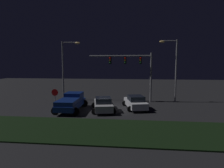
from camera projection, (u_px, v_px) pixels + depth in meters
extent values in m
plane|color=black|center=(108.00, 107.00, 23.04)|extent=(80.00, 80.00, 0.00)
cube|color=black|center=(94.00, 130.00, 14.79)|extent=(27.46, 5.68, 0.10)
cube|color=navy|center=(71.00, 104.00, 21.07)|extent=(2.09, 5.43, 0.55)
cube|color=navy|center=(74.00, 96.00, 22.17)|extent=(1.87, 1.93, 0.85)
cube|color=black|center=(74.00, 95.00, 22.16)|extent=(1.79, 1.55, 0.51)
cube|color=navy|center=(68.00, 102.00, 19.95)|extent=(1.97, 3.06, 0.45)
cylinder|color=black|center=(68.00, 103.00, 23.11)|extent=(0.80, 0.22, 0.80)
cylinder|color=black|center=(84.00, 103.00, 22.93)|extent=(0.80, 0.22, 0.80)
cylinder|color=black|center=(55.00, 111.00, 19.26)|extent=(0.80, 0.22, 0.80)
cylinder|color=black|center=(75.00, 111.00, 19.08)|extent=(0.80, 0.22, 0.80)
cube|color=silver|center=(135.00, 103.00, 21.97)|extent=(2.77, 4.70, 0.70)
cube|color=black|center=(136.00, 98.00, 21.65)|extent=(2.02, 2.32, 0.55)
cylinder|color=black|center=(125.00, 103.00, 23.35)|extent=(0.64, 0.22, 0.64)
cylinder|color=black|center=(140.00, 103.00, 23.59)|extent=(0.64, 0.22, 0.64)
cylinder|color=black|center=(130.00, 109.00, 20.40)|extent=(0.64, 0.22, 0.64)
cylinder|color=black|center=(147.00, 109.00, 20.64)|extent=(0.64, 0.22, 0.64)
cube|color=#B7B7BC|center=(103.00, 105.00, 20.91)|extent=(2.68, 4.68, 0.70)
cube|color=black|center=(103.00, 100.00, 20.59)|extent=(1.98, 2.29, 0.55)
cylinder|color=black|center=(94.00, 105.00, 22.32)|extent=(0.64, 0.22, 0.64)
cylinder|color=black|center=(110.00, 105.00, 22.51)|extent=(0.64, 0.22, 0.64)
cylinder|color=black|center=(95.00, 112.00, 19.36)|extent=(0.64, 0.22, 0.64)
cylinder|color=black|center=(113.00, 111.00, 19.55)|extent=(0.64, 0.22, 0.64)
cylinder|color=slate|center=(151.00, 78.00, 25.51)|extent=(0.24, 0.24, 6.50)
cylinder|color=slate|center=(120.00, 56.00, 25.63)|extent=(8.20, 0.18, 0.18)
cube|color=black|center=(140.00, 60.00, 25.41)|extent=(0.32, 0.44, 0.95)
sphere|color=red|center=(141.00, 58.00, 25.15)|extent=(0.22, 0.22, 0.22)
sphere|color=#59380A|center=(141.00, 60.00, 25.18)|extent=(0.22, 0.22, 0.22)
sphere|color=#0C4719|center=(140.00, 63.00, 25.22)|extent=(0.22, 0.22, 0.22)
cube|color=black|center=(125.00, 60.00, 25.62)|extent=(0.32, 0.44, 0.95)
sphere|color=red|center=(125.00, 58.00, 25.36)|extent=(0.22, 0.22, 0.22)
sphere|color=#59380A|center=(125.00, 60.00, 25.39)|extent=(0.22, 0.22, 0.22)
sphere|color=#0C4719|center=(125.00, 63.00, 25.42)|extent=(0.22, 0.22, 0.22)
cube|color=black|center=(110.00, 60.00, 25.83)|extent=(0.32, 0.44, 0.95)
sphere|color=red|center=(110.00, 58.00, 25.57)|extent=(0.22, 0.22, 0.22)
sphere|color=#59380A|center=(110.00, 60.00, 25.60)|extent=(0.22, 0.22, 0.22)
sphere|color=#0C4719|center=(110.00, 63.00, 25.63)|extent=(0.22, 0.22, 0.22)
cylinder|color=slate|center=(63.00, 71.00, 26.85)|extent=(0.20, 0.20, 8.10)
cylinder|color=slate|center=(70.00, 42.00, 26.32)|extent=(2.14, 0.12, 0.12)
ellipsoid|color=#F9CC72|center=(78.00, 43.00, 26.22)|extent=(0.70, 0.44, 0.30)
cylinder|color=slate|center=(176.00, 71.00, 25.27)|extent=(0.20, 0.20, 8.15)
cylinder|color=slate|center=(169.00, 41.00, 24.95)|extent=(1.90, 0.12, 0.12)
ellipsoid|color=#F9CC72|center=(162.00, 42.00, 25.06)|extent=(0.70, 0.44, 0.30)
cylinder|color=slate|center=(55.00, 99.00, 21.96)|extent=(0.07, 0.07, 2.20)
cylinder|color=#B20C0F|center=(55.00, 92.00, 21.85)|extent=(0.76, 0.03, 0.76)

